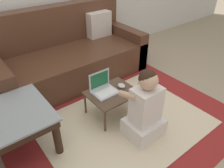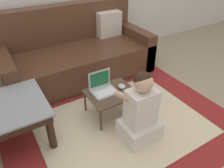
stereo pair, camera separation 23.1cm
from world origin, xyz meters
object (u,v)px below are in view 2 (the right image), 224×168
laptop_desk (111,95)px  computer_mouse (122,86)px  person_seated (140,112)px  couch (77,54)px  laptop (103,89)px

laptop_desk → computer_mouse: (0.14, 0.01, 0.05)m
person_seated → couch: bearing=90.0°
laptop_desk → laptop: (-0.06, 0.05, 0.07)m
couch → laptop: (-0.12, -0.97, 0.02)m
couch → computer_mouse: (0.09, -1.01, 0.00)m
laptop → person_seated: 0.50m
couch → computer_mouse: couch is taller
laptop_desk → person_seated: bearing=-82.8°
computer_mouse → person_seated: bearing=-101.0°
couch → person_seated: size_ratio=2.73×
couch → laptop: bearing=-97.1°
couch → laptop: couch is taller
laptop_desk → couch: bearing=86.9°
computer_mouse → person_seated: 0.45m
couch → laptop: size_ratio=7.86×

